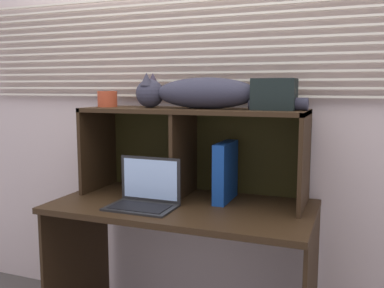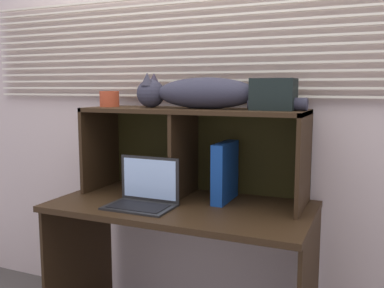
{
  "view_description": "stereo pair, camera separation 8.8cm",
  "coord_description": "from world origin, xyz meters",
  "px_view_note": "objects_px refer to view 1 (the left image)",
  "views": [
    {
      "loc": [
        0.8,
        -1.76,
        1.36
      ],
      "look_at": [
        0.0,
        0.32,
        1.06
      ],
      "focal_mm": 39.81,
      "sensor_mm": 36.0,
      "label": 1
    },
    {
      "loc": [
        0.88,
        -1.73,
        1.36
      ],
      "look_at": [
        0.0,
        0.32,
        1.06
      ],
      "focal_mm": 39.81,
      "sensor_mm": 36.0,
      "label": 2
    }
  ],
  "objects_px": {
    "laptop": "(145,196)",
    "storage_box": "(274,94)",
    "cat": "(197,93)",
    "binder_upright": "(225,172)",
    "small_basket": "(107,99)",
    "book_stack": "(148,190)"
  },
  "relations": [
    {
      "from": "laptop",
      "to": "storage_box",
      "type": "bearing_deg",
      "value": 23.33
    },
    {
      "from": "cat",
      "to": "binder_upright",
      "type": "height_order",
      "value": "cat"
    },
    {
      "from": "cat",
      "to": "binder_upright",
      "type": "xyz_separation_m",
      "value": [
        0.16,
        0.0,
        -0.4
      ]
    },
    {
      "from": "small_basket",
      "to": "binder_upright",
      "type": "bearing_deg",
      "value": 0.0
    },
    {
      "from": "book_stack",
      "to": "small_basket",
      "type": "bearing_deg",
      "value": -179.11
    },
    {
      "from": "small_basket",
      "to": "storage_box",
      "type": "xyz_separation_m",
      "value": [
        0.94,
        0.0,
        0.03
      ]
    },
    {
      "from": "laptop",
      "to": "book_stack",
      "type": "bearing_deg",
      "value": 114.15
    },
    {
      "from": "cat",
      "to": "storage_box",
      "type": "height_order",
      "value": "cat"
    },
    {
      "from": "binder_upright",
      "to": "cat",
      "type": "bearing_deg",
      "value": 180.0
    },
    {
      "from": "book_stack",
      "to": "storage_box",
      "type": "relative_size",
      "value": 1.02
    },
    {
      "from": "binder_upright",
      "to": "storage_box",
      "type": "height_order",
      "value": "storage_box"
    },
    {
      "from": "storage_box",
      "to": "small_basket",
      "type": "bearing_deg",
      "value": 180.0
    },
    {
      "from": "laptop",
      "to": "binder_upright",
      "type": "xyz_separation_m",
      "value": [
        0.34,
        0.25,
        0.1
      ]
    },
    {
      "from": "book_stack",
      "to": "small_basket",
      "type": "distance_m",
      "value": 0.56
    },
    {
      "from": "binder_upright",
      "to": "storage_box",
      "type": "xyz_separation_m",
      "value": [
        0.24,
        0.0,
        0.4
      ]
    },
    {
      "from": "binder_upright",
      "to": "small_basket",
      "type": "relative_size",
      "value": 2.79
    },
    {
      "from": "laptop",
      "to": "storage_box",
      "type": "xyz_separation_m",
      "value": [
        0.58,
        0.25,
        0.5
      ]
    },
    {
      "from": "laptop",
      "to": "small_basket",
      "type": "xyz_separation_m",
      "value": [
        -0.36,
        0.25,
        0.47
      ]
    },
    {
      "from": "cat",
      "to": "storage_box",
      "type": "bearing_deg",
      "value": 0.0
    },
    {
      "from": "book_stack",
      "to": "small_basket",
      "type": "xyz_separation_m",
      "value": [
        -0.24,
        -0.0,
        0.5
      ]
    },
    {
      "from": "laptop",
      "to": "binder_upright",
      "type": "bearing_deg",
      "value": 36.46
    },
    {
      "from": "small_basket",
      "to": "storage_box",
      "type": "bearing_deg",
      "value": 0.0
    }
  ]
}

